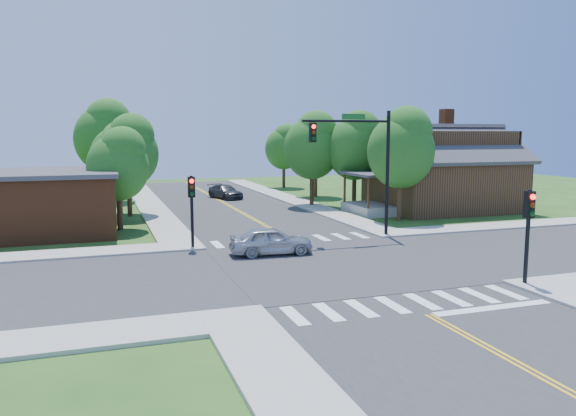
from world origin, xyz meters
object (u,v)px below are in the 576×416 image
object	(u,v)px
house_ne	(442,167)
car_dgrey	(225,192)
signal_mast_ne	(361,153)
signal_pole_nw	(192,198)
signal_pole_se	(529,219)
car_silver	(271,241)

from	to	relation	value
house_ne	car_dgrey	size ratio (longest dim) A/B	2.86
signal_mast_ne	signal_pole_nw	size ratio (longest dim) A/B	1.89
signal_pole_se	signal_pole_nw	size ratio (longest dim) A/B	1.00
signal_pole_se	house_ne	world-z (taller)	house_ne
signal_mast_ne	signal_pole_nw	bearing A→B (deg)	-179.93
signal_pole_se	signal_mast_ne	bearing A→B (deg)	98.56
signal_pole_nw	car_dgrey	xyz separation A→B (m)	(6.41, 21.20, -2.05)
signal_pole_nw	house_ne	world-z (taller)	house_ne
house_ne	car_silver	xyz separation A→B (m)	(-17.30, -11.30, -2.64)
signal_pole_se	signal_pole_nw	world-z (taller)	same
car_dgrey	car_silver	bearing A→B (deg)	-114.81
signal_pole_nw	car_dgrey	bearing A→B (deg)	73.17
house_ne	car_silver	world-z (taller)	house_ne
signal_mast_ne	signal_pole_se	distance (m)	11.55
signal_mast_ne	signal_pole_nw	world-z (taller)	signal_mast_ne
car_dgrey	signal_pole_se	bearing A→B (deg)	-99.23
signal_pole_nw	car_silver	bearing A→B (deg)	-37.81
signal_pole_se	car_dgrey	distance (m)	32.82
house_ne	car_silver	bearing A→B (deg)	-146.84
signal_mast_ne	house_ne	world-z (taller)	signal_mast_ne
car_silver	car_dgrey	bearing A→B (deg)	-3.37
car_silver	car_dgrey	xyz separation A→B (m)	(3.01, 23.85, -0.08)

